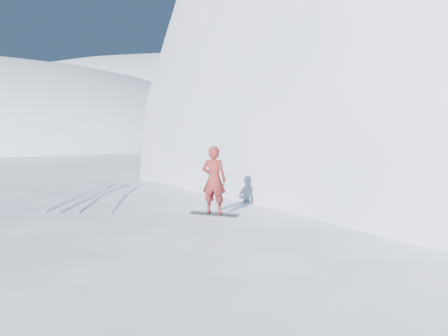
# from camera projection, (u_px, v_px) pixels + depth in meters

# --- Properties ---
(near_ridge) EXTENTS (36.00, 28.00, 4.80)m
(near_ridge) POSITION_uv_depth(u_px,v_px,m) (161.00, 295.00, 13.88)
(near_ridge) COLOR white
(near_ridge) RESTS_ON ground
(peak_shoulder) EXTENTS (28.00, 24.00, 18.00)m
(peak_shoulder) POSITION_uv_depth(u_px,v_px,m) (428.00, 201.00, 27.82)
(peak_shoulder) COLOR white
(peak_shoulder) RESTS_ON ground
(far_ridge_c) EXTENTS (140.00, 90.00, 36.00)m
(far_ridge_c) POSITION_uv_depth(u_px,v_px,m) (172.00, 127.00, 127.03)
(far_ridge_c) COLOR white
(far_ridge_c) RESTS_ON ground
(wind_bumps) EXTENTS (16.00, 14.40, 1.00)m
(wind_bumps) POSITION_uv_depth(u_px,v_px,m) (95.00, 301.00, 13.44)
(wind_bumps) COLOR white
(wind_bumps) RESTS_ON ground
(snowboard) EXTENTS (1.29, 0.28, 0.02)m
(snowboard) POSITION_uv_depth(u_px,v_px,m) (214.00, 214.00, 13.11)
(snowboard) COLOR black
(snowboard) RESTS_ON near_ridge
(snowboarder) EXTENTS (0.66, 0.45, 1.78)m
(snowboarder) POSITION_uv_depth(u_px,v_px,m) (214.00, 180.00, 13.00)
(snowboarder) COLOR maroon
(snowboarder) RESTS_ON snowboard
(board_tracks) EXTENTS (2.93, 5.93, 0.04)m
(board_tracks) POSITION_uv_depth(u_px,v_px,m) (102.00, 193.00, 16.24)
(board_tracks) COLOR silver
(board_tracks) RESTS_ON ground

